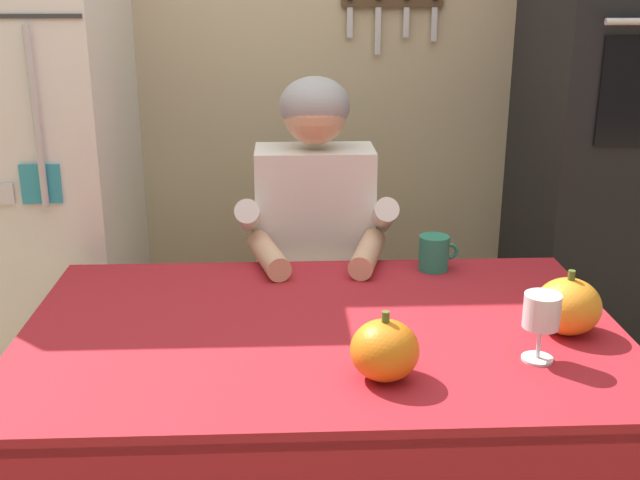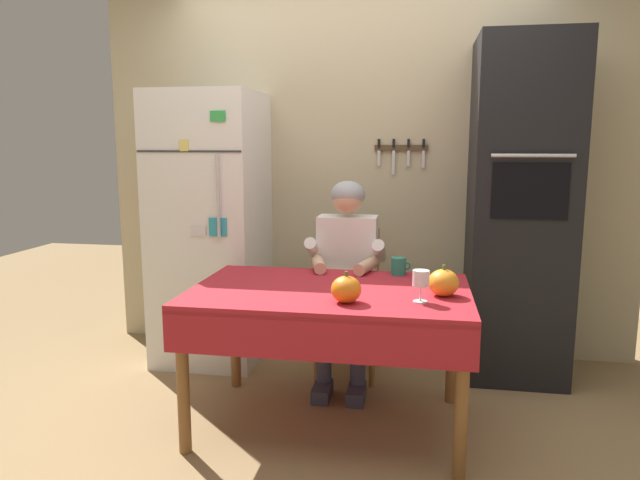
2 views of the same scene
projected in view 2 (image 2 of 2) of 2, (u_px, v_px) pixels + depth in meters
ground_plane at (327, 433)px, 2.93m from camera, size 10.00×10.00×0.00m
back_wall_assembly at (365, 168)px, 4.03m from camera, size 3.70×0.13×2.60m
refrigerator at (211, 228)px, 3.88m from camera, size 0.68×0.71×1.80m
wall_oven at (520, 211)px, 3.56m from camera, size 0.60×0.64×2.10m
dining_table at (329, 305)px, 2.90m from camera, size 1.40×0.90×0.74m
chair_behind_person at (349, 294)px, 3.69m from camera, size 0.40×0.40×0.93m
seated_person at (346, 265)px, 3.47m from camera, size 0.47×0.55×1.25m
coffee_mug at (399, 266)px, 3.20m from camera, size 0.11×0.08×0.10m
wine_glass at (421, 280)px, 2.63m from camera, size 0.08×0.08×0.15m
pumpkin_large at (443, 283)px, 2.75m from camera, size 0.15×0.15×0.15m
pumpkin_medium at (346, 289)px, 2.63m from camera, size 0.14×0.14×0.15m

